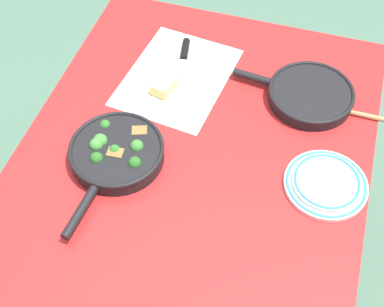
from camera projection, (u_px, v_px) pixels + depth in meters
The scene contains 9 objects.
ground_plane at pixel (192, 270), 2.08m from camera, with size 14.00×14.00×0.00m, color #476B56.
dining_table_red at pixel (192, 173), 1.55m from camera, with size 1.27×0.98×0.74m.
skillet_broccoli at pixel (116, 153), 1.47m from camera, with size 0.42×0.26×0.07m.
skillet_eggs at pixel (310, 94), 1.61m from camera, with size 0.26×0.38×0.04m.
wooden_spoon at pixel (354, 113), 1.59m from camera, with size 0.04×0.37×0.02m.
parchment_sheet at pixel (177, 77), 1.69m from camera, with size 0.43×0.34×0.00m.
grater_knife at pixel (184, 60), 1.72m from camera, with size 0.25×0.07×0.02m.
cheese_block at pixel (165, 85), 1.64m from camera, with size 0.09×0.07×0.04m.
dinner_plate_stack at pixel (326, 183), 1.43m from camera, with size 0.23×0.23×0.03m.
Camera 1 is at (-0.85, -0.26, 1.93)m, focal length 50.00 mm.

